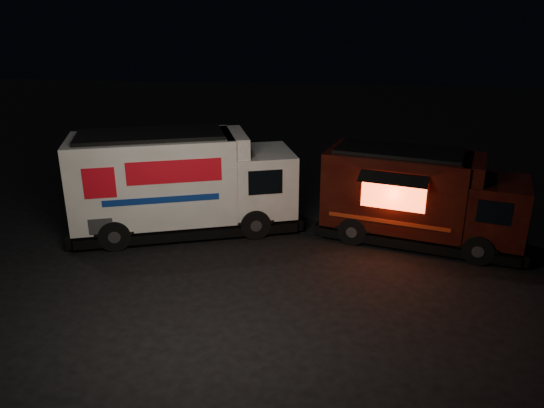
{
  "coord_description": "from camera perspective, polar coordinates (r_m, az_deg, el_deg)",
  "views": [
    {
      "loc": [
        2.67,
        -13.22,
        7.07
      ],
      "look_at": [
        0.77,
        2.0,
        1.38
      ],
      "focal_mm": 35.0,
      "sensor_mm": 36.0,
      "label": 1
    }
  ],
  "objects": [
    {
      "name": "ground",
      "position": [
        15.23,
        -3.85,
        -7.36
      ],
      "size": [
        80.0,
        80.0,
        0.0
      ],
      "primitive_type": "plane",
      "color": "black",
      "rests_on": "ground"
    },
    {
      "name": "white_truck",
      "position": [
        17.63,
        -9.35,
        2.33
      ],
      "size": [
        7.92,
        4.85,
        3.4
      ],
      "primitive_type": null,
      "rotation": [
        0.0,
        0.0,
        0.33
      ],
      "color": "white",
      "rests_on": "ground"
    },
    {
      "name": "red_truck",
      "position": [
        17.28,
        15.9,
        0.69
      ],
      "size": [
        6.77,
        3.93,
        2.97
      ],
      "primitive_type": null,
      "rotation": [
        0.0,
        0.0,
        -0.26
      ],
      "color": "#38110A",
      "rests_on": "ground"
    }
  ]
}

